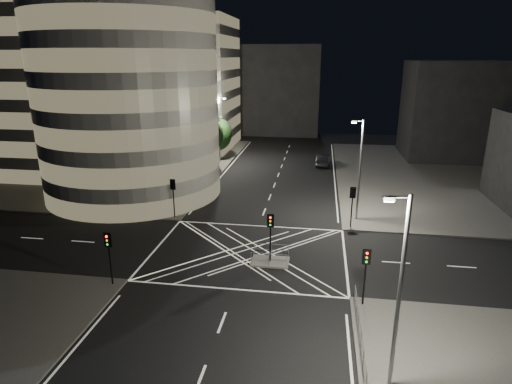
% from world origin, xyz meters
% --- Properties ---
extents(ground, '(120.00, 120.00, 0.00)m').
position_xyz_m(ground, '(0.00, 0.00, 0.00)').
color(ground, black).
rests_on(ground, ground).
extents(sidewalk_far_left, '(42.00, 42.00, 0.15)m').
position_xyz_m(sidewalk_far_left, '(-29.00, 27.00, 0.07)').
color(sidewalk_far_left, '#494744').
rests_on(sidewalk_far_left, ground).
extents(sidewalk_far_right, '(42.00, 42.00, 0.15)m').
position_xyz_m(sidewalk_far_right, '(29.00, 27.00, 0.07)').
color(sidewalk_far_right, '#494744').
rests_on(sidewalk_far_right, ground).
extents(central_island, '(3.00, 2.00, 0.15)m').
position_xyz_m(central_island, '(2.00, -1.50, 0.07)').
color(central_island, slate).
rests_on(central_island, ground).
extents(office_tower_curved, '(30.00, 29.00, 27.20)m').
position_xyz_m(office_tower_curved, '(-20.74, 18.74, 12.65)').
color(office_tower_curved, gray).
rests_on(office_tower_curved, sidewalk_far_left).
extents(office_block_rear, '(24.00, 16.00, 22.00)m').
position_xyz_m(office_block_rear, '(-22.00, 42.00, 11.15)').
color(office_block_rear, gray).
rests_on(office_block_rear, sidewalk_far_left).
extents(building_right_far, '(14.00, 12.00, 15.00)m').
position_xyz_m(building_right_far, '(26.00, 40.00, 7.65)').
color(building_right_far, black).
rests_on(building_right_far, sidewalk_far_right).
extents(building_far_end, '(18.00, 8.00, 18.00)m').
position_xyz_m(building_far_end, '(-4.00, 58.00, 9.00)').
color(building_far_end, black).
rests_on(building_far_end, ground).
extents(tree_a, '(4.12, 4.12, 6.38)m').
position_xyz_m(tree_a, '(-10.50, 9.00, 4.15)').
color(tree_a, black).
rests_on(tree_a, sidewalk_far_left).
extents(tree_b, '(5.06, 5.06, 8.06)m').
position_xyz_m(tree_b, '(-10.50, 15.00, 5.29)').
color(tree_b, black).
rests_on(tree_b, sidewalk_far_left).
extents(tree_c, '(3.83, 3.83, 6.65)m').
position_xyz_m(tree_c, '(-10.50, 21.00, 4.58)').
color(tree_c, black).
rests_on(tree_c, sidewalk_far_left).
extents(tree_d, '(4.50, 4.50, 7.44)m').
position_xyz_m(tree_d, '(-10.50, 27.00, 4.99)').
color(tree_d, black).
rests_on(tree_d, sidewalk_far_left).
extents(tree_e, '(4.53, 4.53, 6.55)m').
position_xyz_m(tree_e, '(-10.50, 33.00, 4.09)').
color(tree_e, black).
rests_on(tree_e, sidewalk_far_left).
extents(traffic_signal_fl, '(0.55, 0.22, 4.00)m').
position_xyz_m(traffic_signal_fl, '(-8.80, 6.80, 2.91)').
color(traffic_signal_fl, black).
rests_on(traffic_signal_fl, sidewalk_far_left).
extents(traffic_signal_nl, '(0.55, 0.22, 4.00)m').
position_xyz_m(traffic_signal_nl, '(-8.80, -6.80, 2.91)').
color(traffic_signal_nl, black).
rests_on(traffic_signal_nl, sidewalk_near_left).
extents(traffic_signal_fr, '(0.55, 0.22, 4.00)m').
position_xyz_m(traffic_signal_fr, '(8.80, 6.80, 2.91)').
color(traffic_signal_fr, black).
rests_on(traffic_signal_fr, sidewalk_far_right).
extents(traffic_signal_nr, '(0.55, 0.22, 4.00)m').
position_xyz_m(traffic_signal_nr, '(8.80, -6.80, 2.91)').
color(traffic_signal_nr, black).
rests_on(traffic_signal_nr, sidewalk_near_right).
extents(traffic_signal_island, '(0.55, 0.22, 4.00)m').
position_xyz_m(traffic_signal_island, '(2.00, -1.50, 2.91)').
color(traffic_signal_island, black).
rests_on(traffic_signal_island, central_island).
extents(street_lamp_left_near, '(1.25, 0.25, 10.00)m').
position_xyz_m(street_lamp_left_near, '(-9.44, 12.00, 5.54)').
color(street_lamp_left_near, slate).
rests_on(street_lamp_left_near, sidewalk_far_left).
extents(street_lamp_left_far, '(1.25, 0.25, 10.00)m').
position_xyz_m(street_lamp_left_far, '(-9.44, 30.00, 5.54)').
color(street_lamp_left_far, slate).
rests_on(street_lamp_left_far, sidewalk_far_left).
extents(street_lamp_right_far, '(1.25, 0.25, 10.00)m').
position_xyz_m(street_lamp_right_far, '(9.44, 9.00, 5.54)').
color(street_lamp_right_far, slate).
rests_on(street_lamp_right_far, sidewalk_far_right).
extents(street_lamp_right_near, '(1.25, 0.25, 10.00)m').
position_xyz_m(street_lamp_right_near, '(9.44, -14.00, 5.54)').
color(street_lamp_right_near, slate).
rests_on(street_lamp_right_near, sidewalk_near_right).
extents(railing_near_right, '(0.06, 11.70, 1.10)m').
position_xyz_m(railing_near_right, '(8.30, -12.15, 0.70)').
color(railing_near_right, slate).
rests_on(railing_near_right, sidewalk_near_right).
extents(railing_island_south, '(2.80, 0.06, 1.10)m').
position_xyz_m(railing_island_south, '(2.00, -2.40, 0.70)').
color(railing_island_south, slate).
rests_on(railing_island_south, central_island).
extents(railing_island_north, '(2.80, 0.06, 1.10)m').
position_xyz_m(railing_island_north, '(2.00, -0.60, 0.70)').
color(railing_island_north, slate).
rests_on(railing_island_north, central_island).
extents(sedan, '(2.05, 5.18, 1.68)m').
position_xyz_m(sedan, '(6.09, 31.43, 0.84)').
color(sedan, black).
rests_on(sedan, ground).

